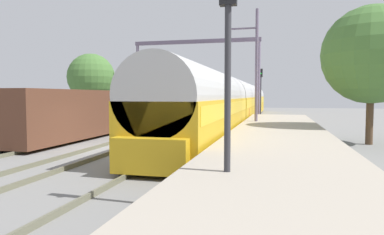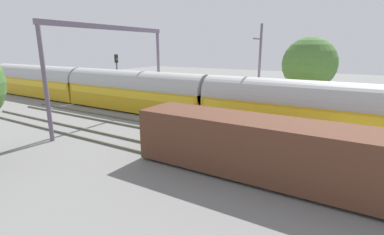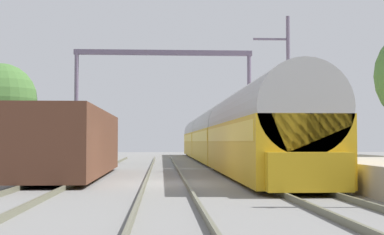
{
  "view_description": "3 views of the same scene",
  "coord_description": "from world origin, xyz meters",
  "px_view_note": "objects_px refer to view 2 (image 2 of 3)",
  "views": [
    {
      "loc": [
        7.7,
        -15.35,
        2.54
      ],
      "look_at": [
        3.95,
        0.0,
        1.55
      ],
      "focal_mm": 32.93,
      "sensor_mm": 36.0,
      "label": 1
    },
    {
      "loc": [
        -16.33,
        0.34,
        6.14
      ],
      "look_at": [
        -0.73,
        9.7,
        1.52
      ],
      "focal_mm": 25.84,
      "sensor_mm": 36.0,
      "label": 2
    },
    {
      "loc": [
        -0.16,
        -20.72,
        1.56
      ],
      "look_at": [
        1.97,
        17.79,
        3.21
      ],
      "focal_mm": 52.28,
      "sensor_mm": 36.0,
      "label": 3
    }
  ],
  "objects_px": {
    "passenger_train": "(134,91)",
    "freight_car": "(264,148)",
    "catenary_gantry": "(113,54)",
    "railway_signal_far": "(117,73)",
    "person_crossing": "(186,104)"
  },
  "relations": [
    {
      "from": "freight_car",
      "to": "railway_signal_far",
      "type": "relative_size",
      "value": 2.4
    },
    {
      "from": "catenary_gantry",
      "to": "passenger_train",
      "type": "bearing_deg",
      "value": 20.93
    },
    {
      "from": "freight_car",
      "to": "catenary_gantry",
      "type": "xyz_separation_m",
      "value": [
        3.95,
        13.86,
        4.14
      ]
    },
    {
      "from": "freight_car",
      "to": "person_crossing",
      "type": "height_order",
      "value": "freight_car"
    },
    {
      "from": "freight_car",
      "to": "passenger_train",
      "type": "bearing_deg",
      "value": 62.82
    },
    {
      "from": "freight_car",
      "to": "catenary_gantry",
      "type": "relative_size",
      "value": 1.06
    },
    {
      "from": "person_crossing",
      "to": "catenary_gantry",
      "type": "relative_size",
      "value": 0.14
    },
    {
      "from": "person_crossing",
      "to": "catenary_gantry",
      "type": "bearing_deg",
      "value": -0.27
    },
    {
      "from": "passenger_train",
      "to": "person_crossing",
      "type": "height_order",
      "value": "passenger_train"
    },
    {
      "from": "catenary_gantry",
      "to": "railway_signal_far",
      "type": "bearing_deg",
      "value": 44.23
    },
    {
      "from": "catenary_gantry",
      "to": "freight_car",
      "type": "bearing_deg",
      "value": -105.89
    },
    {
      "from": "passenger_train",
      "to": "freight_car",
      "type": "distance_m",
      "value": 17.28
    },
    {
      "from": "person_crossing",
      "to": "railway_signal_far",
      "type": "bearing_deg",
      "value": -58.69
    },
    {
      "from": "freight_car",
      "to": "person_crossing",
      "type": "bearing_deg",
      "value": 47.97
    },
    {
      "from": "railway_signal_far",
      "to": "passenger_train",
      "type": "bearing_deg",
      "value": -114.55
    }
  ]
}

